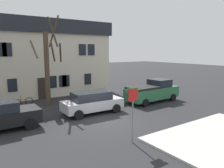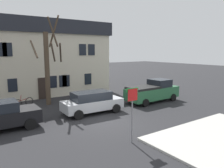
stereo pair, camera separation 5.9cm
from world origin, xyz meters
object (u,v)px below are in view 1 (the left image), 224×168
street_sign_pole (133,105)px  building_main (30,57)px  car_silver_wagon (92,102)px  pickup_truck_green (153,91)px  bicycle_leaning (23,102)px  tree_bare_mid (48,64)px

street_sign_pole → building_main: bearing=92.2°
car_silver_wagon → pickup_truck_green: bearing=0.9°
bicycle_leaning → street_sign_pole: bearing=-74.8°
car_silver_wagon → bicycle_leaning: size_ratio=2.70×
car_silver_wagon → street_sign_pole: 6.02m
street_sign_pole → bicycle_leaning: 11.36m
street_sign_pole → car_silver_wagon: bearing=81.0°
street_sign_pole → bicycle_leaning: bearing=105.2°
car_silver_wagon → bicycle_leaning: (-3.88, 5.01, -0.50)m
tree_bare_mid → building_main: bearing=88.1°
building_main → tree_bare_mid: (-0.22, -6.84, -0.38)m
tree_bare_mid → car_silver_wagon: tree_bare_mid is taller
building_main → bicycle_leaning: building_main is taller
tree_bare_mid → pickup_truck_green: 9.69m
tree_bare_mid → pickup_truck_green: size_ratio=1.42×
building_main → bicycle_leaning: 7.57m
building_main → street_sign_pole: bearing=-87.8°
building_main → street_sign_pole: (0.66, -17.11, -1.96)m
pickup_truck_green → street_sign_pole: bearing=-141.2°
tree_bare_mid → street_sign_pole: bearing=-85.1°
building_main → street_sign_pole: size_ratio=5.65×
tree_bare_mid → bicycle_leaning: tree_bare_mid is taller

